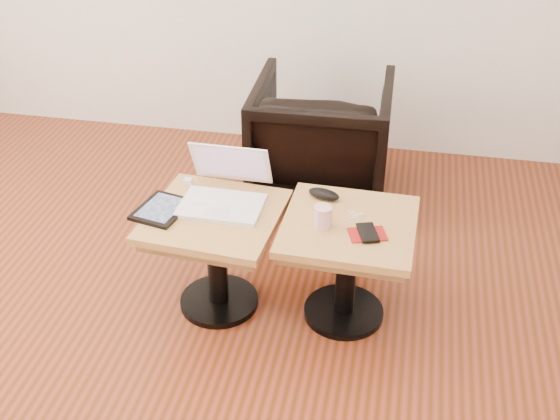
% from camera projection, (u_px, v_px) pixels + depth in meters
% --- Properties ---
extents(room_shell, '(4.52, 4.52, 2.71)m').
position_uv_depth(room_shell, '(75.00, 62.00, 1.97)').
color(room_shell, '#55280E').
rests_on(room_shell, ground).
extents(side_table_left, '(0.58, 0.58, 0.49)m').
position_uv_depth(side_table_left, '(215.00, 237.00, 2.96)').
color(side_table_left, black).
rests_on(side_table_left, ground).
extents(side_table_right, '(0.55, 0.55, 0.49)m').
position_uv_depth(side_table_right, '(348.00, 247.00, 2.90)').
color(side_table_right, black).
rests_on(side_table_right, ground).
extents(laptop, '(0.35, 0.34, 0.23)m').
position_uv_depth(laptop, '(225.00, 192.00, 2.95)').
color(laptop, white).
rests_on(laptop, side_table_left).
extents(tablet, '(0.23, 0.27, 0.02)m').
position_uv_depth(tablet, '(162.00, 209.00, 2.91)').
color(tablet, black).
rests_on(tablet, side_table_left).
extents(charging_adapter, '(0.04, 0.04, 0.02)m').
position_uv_depth(charging_adapter, '(188.00, 181.00, 3.09)').
color(charging_adapter, white).
rests_on(charging_adapter, side_table_left).
extents(glasses_case, '(0.15, 0.10, 0.04)m').
position_uv_depth(glasses_case, '(324.00, 194.00, 2.98)').
color(glasses_case, black).
rests_on(glasses_case, side_table_right).
extents(striped_cup, '(0.08, 0.08, 0.09)m').
position_uv_depth(striped_cup, '(323.00, 217.00, 2.79)').
color(striped_cup, '#D5647E').
rests_on(striped_cup, side_table_right).
extents(earbuds_tangle, '(0.07, 0.05, 0.01)m').
position_uv_depth(earbuds_tangle, '(357.00, 215.00, 2.88)').
color(earbuds_tangle, white).
rests_on(earbuds_tangle, side_table_right).
extents(phone_on_sleeve, '(0.17, 0.14, 0.02)m').
position_uv_depth(phone_on_sleeve, '(368.00, 233.00, 2.76)').
color(phone_on_sleeve, maroon).
rests_on(phone_on_sleeve, side_table_right).
extents(armchair, '(0.73, 0.75, 0.67)m').
position_uv_depth(armchair, '(322.00, 139.00, 3.79)').
color(armchair, black).
rests_on(armchair, ground).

